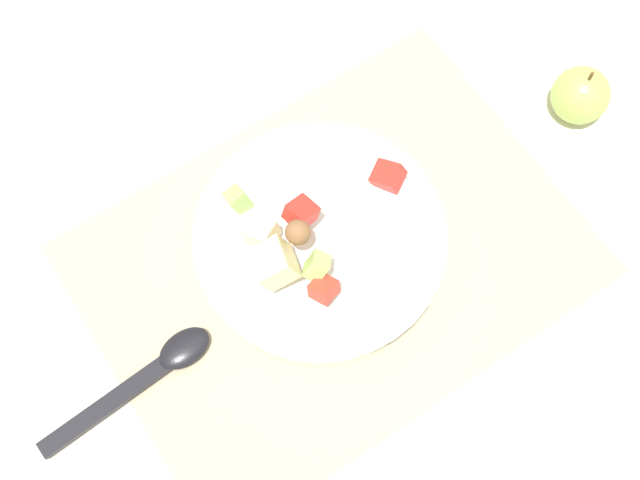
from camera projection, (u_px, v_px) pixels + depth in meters
name	position (u px, v px, depth m)	size (l,w,h in m)	color
ground_plane	(333.00, 260.00, 0.89)	(2.40, 2.40, 0.00)	silver
placemat	(333.00, 259.00, 0.89)	(0.51, 0.37, 0.01)	tan
salad_bowl	(319.00, 243.00, 0.85)	(0.26, 0.26, 0.12)	white
serving_spoon	(154.00, 371.00, 0.83)	(0.20, 0.04, 0.01)	black
whole_apple	(581.00, 96.00, 0.93)	(0.07, 0.07, 0.08)	#9EC656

